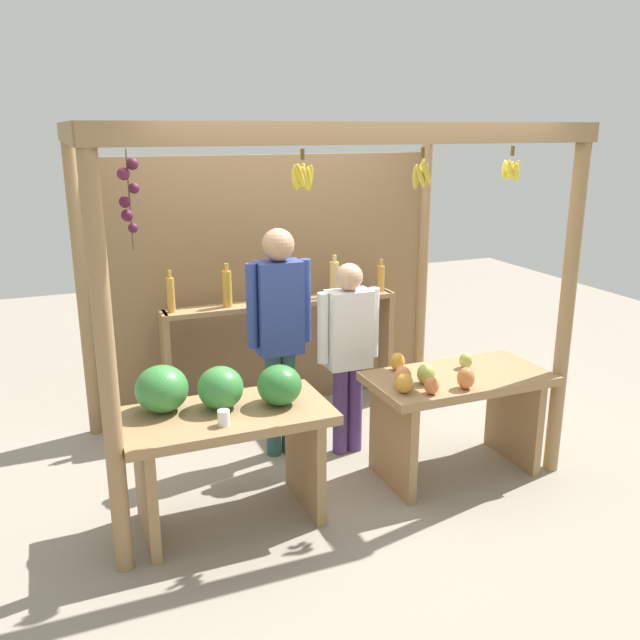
{
  "coord_description": "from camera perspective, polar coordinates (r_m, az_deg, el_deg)",
  "views": [
    {
      "loc": [
        -1.71,
        -4.33,
        2.36
      ],
      "look_at": [
        0.0,
        -0.19,
        1.08
      ],
      "focal_mm": 37.75,
      "sensor_mm": 36.0,
      "label": 1
    }
  ],
  "objects": [
    {
      "name": "ground_plane",
      "position": [
        5.22,
        -0.8,
        -10.91
      ],
      "size": [
        12.0,
        12.0,
        0.0
      ],
      "primitive_type": "plane",
      "color": "gray",
      "rests_on": "ground"
    },
    {
      "name": "market_stall",
      "position": [
        5.16,
        -2.68,
        5.12
      ],
      "size": [
        3.09,
        1.98,
        2.39
      ],
      "color": "#99754C",
      "rests_on": "ground"
    },
    {
      "name": "fruit_counter_left",
      "position": [
        4.13,
        -8.34,
        -8.46
      ],
      "size": [
        1.25,
        0.66,
        1.02
      ],
      "color": "#99754C",
      "rests_on": "ground"
    },
    {
      "name": "vendor_woman",
      "position": [
        4.88,
        2.42,
        -2.01
      ],
      "size": [
        0.48,
        0.2,
        1.45
      ],
      "rotation": [
        0.0,
        0.0,
        -0.11
      ],
      "color": "#4C3270",
      "rests_on": "ground"
    },
    {
      "name": "vendor_man",
      "position": [
        4.81,
        -3.46,
        -0.17
      ],
      "size": [
        0.48,
        0.23,
        1.7
      ],
      "rotation": [
        0.0,
        0.0,
        0.11
      ],
      "color": "#29534C",
      "rests_on": "ground"
    },
    {
      "name": "fruit_counter_right",
      "position": [
        4.76,
        11.3,
        -6.71
      ],
      "size": [
        1.25,
        0.64,
        0.88
      ],
      "color": "#99754C",
      "rests_on": "ground"
    },
    {
      "name": "bottle_shelf_unit",
      "position": [
        5.55,
        -3.18,
        -0.53
      ],
      "size": [
        1.98,
        0.22,
        1.35
      ],
      "color": "#99754C",
      "rests_on": "ground"
    }
  ]
}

